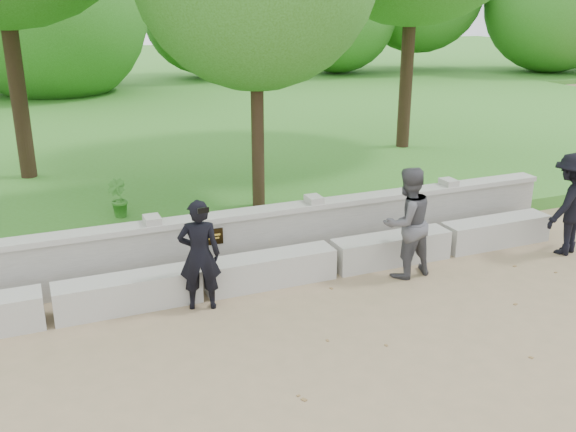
% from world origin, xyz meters
% --- Properties ---
extents(ground, '(80.00, 80.00, 0.00)m').
position_xyz_m(ground, '(0.00, 0.00, 0.00)').
color(ground, '#907858').
rests_on(ground, ground).
extents(lawn, '(40.00, 22.00, 0.25)m').
position_xyz_m(lawn, '(0.00, 14.00, 0.12)').
color(lawn, '#3B7420').
rests_on(lawn, ground).
extents(concrete_bench, '(11.90, 0.45, 0.45)m').
position_xyz_m(concrete_bench, '(0.00, 1.90, 0.22)').
color(concrete_bench, '#B3B0A9').
rests_on(concrete_bench, ground).
extents(parapet_wall, '(12.50, 0.35, 0.90)m').
position_xyz_m(parapet_wall, '(0.00, 2.60, 0.46)').
color(parapet_wall, '#A8A69F').
rests_on(parapet_wall, ground).
extents(man_main, '(0.62, 0.58, 1.50)m').
position_xyz_m(man_main, '(-0.11, 1.56, 0.75)').
color(man_main, black).
rests_on(man_main, ground).
extents(visitor_left, '(0.87, 0.71, 1.65)m').
position_xyz_m(visitor_left, '(2.94, 1.43, 0.82)').
color(visitor_left, '#46464C').
rests_on(visitor_left, ground).
extents(visitor_mid, '(1.20, 0.91, 1.64)m').
position_xyz_m(visitor_mid, '(5.80, 1.20, 0.82)').
color(visitor_mid, black).
rests_on(visitor_mid, ground).
extents(shrub_b, '(0.46, 0.47, 0.66)m').
position_xyz_m(shrub_b, '(-0.65, 5.02, 0.58)').
color(shrub_b, '#387828').
rests_on(shrub_b, lawn).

